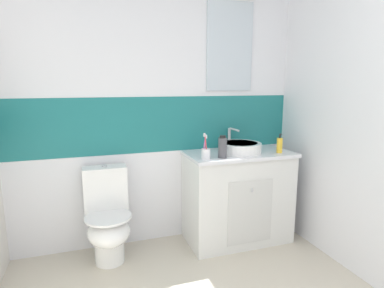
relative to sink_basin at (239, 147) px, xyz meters
name	(u,v)px	position (x,y,z in m)	size (l,w,h in m)	color
wall_back_tiled	(158,106)	(-0.68, 0.30, 0.36)	(3.20, 0.20, 2.50)	white
vanity_cabinet	(237,196)	(-0.01, 0.01, -0.47)	(0.96, 0.53, 0.85)	silver
sink_basin	(239,147)	(0.00, 0.00, 0.00)	(0.39, 0.43, 0.20)	white
toilet	(108,219)	(-1.19, 0.01, -0.53)	(0.37, 0.50, 0.79)	white
toothbrush_cup	(206,153)	(-0.38, -0.15, 0.00)	(0.07, 0.07, 0.22)	white
soap_dispenser	(280,145)	(0.33, -0.13, 0.02)	(0.05, 0.05, 0.18)	yellow
mouthwash_bottle	(222,147)	(-0.24, -0.15, 0.04)	(0.07, 0.07, 0.19)	#4C4C51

